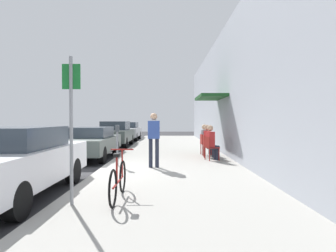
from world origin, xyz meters
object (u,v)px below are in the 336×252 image
bicycle_0 (118,180)px  cafe_chair_1 (207,144)px  parked_car_1 (91,142)px  parked_car_2 (116,133)px  seated_patron_1 (208,140)px  cafe_chair_2 (204,143)px  parked_car_0 (14,161)px  parked_car_3 (128,131)px  pedestrian_standing (154,135)px  seated_patron_0 (212,141)px  seated_patron_2 (206,138)px  street_sign (71,118)px  parking_meter (117,142)px  cafe_chair_0 (210,147)px

bicycle_0 → cafe_chair_1: size_ratio=1.97×
bicycle_0 → cafe_chair_1: bearing=67.9°
bicycle_0 → parked_car_1: bearing=109.1°
parked_car_2 → cafe_chair_1: parked_car_2 is taller
seated_patron_1 → cafe_chair_2: 0.81m
parked_car_0 → parked_car_3: bearing=90.0°
cafe_chair_1 → seated_patron_1: bearing=-3.4°
cafe_chair_2 → pedestrian_standing: pedestrian_standing is taller
seated_patron_0 → cafe_chair_1: 0.87m
seated_patron_2 → pedestrian_standing: (-2.05, -3.26, 0.30)m
bicycle_0 → seated_patron_1: size_ratio=1.33×
seated_patron_0 → cafe_chair_2: bearing=92.1°
cafe_chair_1 → cafe_chair_2: (0.00, 0.78, 0.00)m
bicycle_0 → seated_patron_0: bearing=64.2°
parked_car_3 → street_sign: (1.50, -17.76, 0.90)m
cafe_chair_1 → seated_patron_2: 0.81m
bicycle_0 → seated_patron_1: seated_patron_1 is taller
parking_meter → seated_patron_1: (3.25, 2.13, -0.07)m
cafe_chair_0 → seated_patron_1: (0.06, 0.87, 0.19)m
parked_car_1 → seated_patron_2: 4.81m
seated_patron_0 → seated_patron_1: same height
parked_car_2 → street_sign: street_sign is taller
parked_car_2 → seated_patron_0: (4.80, -6.89, 0.04)m
seated_patron_1 → pedestrian_standing: pedestrian_standing is taller
cafe_chair_0 → seated_patron_1: seated_patron_1 is taller
parking_meter → seated_patron_1: parking_meter is taller
pedestrian_standing → cafe_chair_0: bearing=38.9°
cafe_chair_0 → seated_patron_1: 0.89m
parking_meter → seated_patron_2: parking_meter is taller
parked_car_2 → seated_patron_1: parked_car_2 is taller
parked_car_3 → seated_patron_1: bearing=-67.0°
cafe_chair_1 → parking_meter: bearing=-146.2°
seated_patron_0 → seated_patron_1: 0.85m
parking_meter → cafe_chair_1: bearing=33.8°
parked_car_0 → parked_car_2: bearing=90.0°
pedestrian_standing → seated_patron_2: bearing=57.9°
street_sign → seated_patron_0: size_ratio=2.02×
pedestrian_standing → parked_car_3: bearing=101.3°
parked_car_0 → bicycle_0: 2.35m
parked_car_1 → pedestrian_standing: size_ratio=2.59×
bicycle_0 → cafe_chair_0: bearing=64.7°
parked_car_0 → parked_car_3: (0.00, 16.86, -0.02)m
cafe_chair_2 → parked_car_1: bearing=-175.6°
cafe_chair_2 → seated_patron_0: bearing=-87.9°
cafe_chair_1 → seated_patron_2: (0.06, 0.79, 0.19)m
seated_patron_2 → seated_patron_0: bearing=-90.0°
parked_car_3 → seated_patron_0: (4.80, -12.16, 0.08)m
cafe_chair_0 → cafe_chair_1: 0.87m
parked_car_0 → parked_car_3: size_ratio=1.00×
parking_meter → parked_car_2: bearing=100.7°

